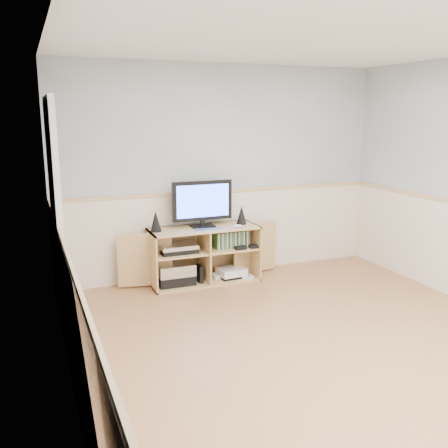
{
  "coord_description": "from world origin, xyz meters",
  "views": [
    {
      "loc": [
        -2.2,
        -3.28,
        1.92
      ],
      "look_at": [
        -0.4,
        1.2,
        0.86
      ],
      "focal_mm": 40.0,
      "sensor_mm": 36.0,
      "label": 1
    }
  ],
  "objects": [
    {
      "name": "room",
      "position": [
        -0.06,
        0.12,
        1.22
      ],
      "size": [
        4.04,
        4.54,
        2.54
      ],
      "color": "tan",
      "rests_on": "ground"
    },
    {
      "name": "media_cabinet",
      "position": [
        -0.34,
        2.04,
        0.33
      ],
      "size": [
        1.97,
        0.47,
        0.65
      ],
      "color": "tan",
      "rests_on": "floor"
    },
    {
      "name": "monitor",
      "position": [
        -0.34,
        2.03,
        0.94
      ],
      "size": [
        0.71,
        0.18,
        0.53
      ],
      "color": "black",
      "rests_on": "media_cabinet"
    },
    {
      "name": "speaker_left",
      "position": [
        -0.9,
        2.0,
        0.77
      ],
      "size": [
        0.13,
        0.13,
        0.23
      ],
      "primitive_type": "cone",
      "color": "black",
      "rests_on": "media_cabinet"
    },
    {
      "name": "speaker_right",
      "position": [
        0.14,
        2.0,
        0.76
      ],
      "size": [
        0.12,
        0.12,
        0.22
      ],
      "primitive_type": "cone",
      "color": "black",
      "rests_on": "media_cabinet"
    },
    {
      "name": "keyboard",
      "position": [
        -0.32,
        1.84,
        0.66
      ],
      "size": [
        0.33,
        0.17,
        0.01
      ],
      "primitive_type": "cube",
      "rotation": [
        0.0,
        0.0,
        -0.14
      ],
      "color": "silver",
      "rests_on": "media_cabinet"
    },
    {
      "name": "mouse",
      "position": [
        0.03,
        1.84,
        0.67
      ],
      "size": [
        0.1,
        0.07,
        0.04
      ],
      "primitive_type": "ellipsoid",
      "rotation": [
        0.0,
        0.0,
        -0.09
      ],
      "color": "white",
      "rests_on": "media_cabinet"
    },
    {
      "name": "av_components",
      "position": [
        -0.68,
        1.98,
        0.22
      ],
      "size": [
        0.51,
        0.31,
        0.47
      ],
      "color": "black",
      "rests_on": "media_cabinet"
    },
    {
      "name": "game_consoles",
      "position": [
        -0.01,
        1.97,
        0.07
      ],
      "size": [
        0.45,
        0.3,
        0.11
      ],
      "color": "white",
      "rests_on": "media_cabinet"
    },
    {
      "name": "game_cases",
      "position": [
        -0.0,
        1.96,
        0.48
      ],
      "size": [
        0.4,
        0.14,
        0.19
      ],
      "primitive_type": "cube",
      "color": "#3F8C3F",
      "rests_on": "media_cabinet"
    },
    {
      "name": "wall_outlet",
      "position": [
        1.0,
        2.23,
        0.6
      ],
      "size": [
        0.12,
        0.03,
        0.12
      ],
      "primitive_type": "cube",
      "color": "white",
      "rests_on": "wall_back"
    }
  ]
}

